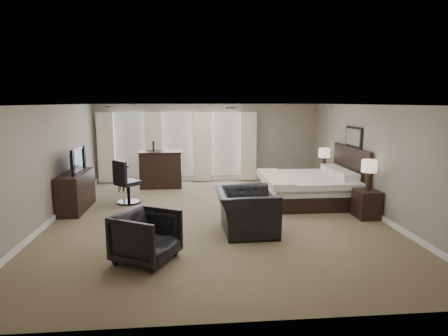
{
  "coord_description": "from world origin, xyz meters",
  "views": [
    {
      "loc": [
        -0.58,
        -8.4,
        2.66
      ],
      "look_at": [
        0.2,
        0.4,
        1.1
      ],
      "focal_mm": 30.0,
      "sensor_mm": 36.0,
      "label": 1
    }
  ],
  "objects": [
    {
      "name": "room",
      "position": [
        0.0,
        0.0,
        1.3
      ],
      "size": [
        7.6,
        8.6,
        2.64
      ],
      "color": "brown",
      "rests_on": "ground"
    },
    {
      "name": "window_bay",
      "position": [
        -1.0,
        4.11,
        1.2
      ],
      "size": [
        5.25,
        0.2,
        2.3
      ],
      "color": "silver",
      "rests_on": "room"
    },
    {
      "name": "bed",
      "position": [
        2.58,
        1.13,
        0.74
      ],
      "size": [
        2.33,
        2.23,
        1.48
      ],
      "primitive_type": "cube",
      "color": "silver",
      "rests_on": "ground"
    },
    {
      "name": "nightstand_near",
      "position": [
        3.47,
        -0.32,
        0.33
      ],
      "size": [
        0.49,
        0.6,
        0.65
      ],
      "primitive_type": "cube",
      "color": "black",
      "rests_on": "ground"
    },
    {
      "name": "nightstand_far",
      "position": [
        3.47,
        2.58,
        0.28
      ],
      "size": [
        0.42,
        0.52,
        0.56
      ],
      "primitive_type": "cube",
      "color": "black",
      "rests_on": "ground"
    },
    {
      "name": "lamp_near",
      "position": [
        3.47,
        -0.32,
        1.01
      ],
      "size": [
        0.34,
        0.34,
        0.71
      ],
      "primitive_type": "cube",
      "color": "beige",
      "rests_on": "nightstand_near"
    },
    {
      "name": "lamp_far",
      "position": [
        3.47,
        2.58,
        0.92
      ],
      "size": [
        0.35,
        0.35,
        0.71
      ],
      "primitive_type": "cube",
      "color": "beige",
      "rests_on": "nightstand_far"
    },
    {
      "name": "wall_art",
      "position": [
        3.7,
        1.13,
        1.75
      ],
      "size": [
        0.04,
        0.96,
        0.56
      ],
      "primitive_type": "cube",
      "color": "slate",
      "rests_on": "room"
    },
    {
      "name": "dresser",
      "position": [
        -3.45,
        0.96,
        0.47
      ],
      "size": [
        0.52,
        1.62,
        0.94
      ],
      "primitive_type": "cube",
      "color": "black",
      "rests_on": "ground"
    },
    {
      "name": "tv",
      "position": [
        -3.45,
        0.96,
        1.01
      ],
      "size": [
        0.62,
        1.08,
        0.14
      ],
      "primitive_type": "imported",
      "rotation": [
        0.0,
        0.0,
        1.57
      ],
      "color": "black",
      "rests_on": "dresser"
    },
    {
      "name": "armchair_near",
      "position": [
        0.52,
        -1.03,
        0.6
      ],
      "size": [
        0.93,
        1.39,
        1.19
      ],
      "primitive_type": "imported",
      "rotation": [
        0.0,
        0.0,
        1.6
      ],
      "color": "black",
      "rests_on": "ground"
    },
    {
      "name": "armchair_far",
      "position": [
        -1.35,
        -2.31,
        0.47
      ],
      "size": [
        1.19,
        1.21,
        0.94
      ],
      "primitive_type": "imported",
      "rotation": [
        0.0,
        0.0,
        1.08
      ],
      "color": "black",
      "rests_on": "ground"
    },
    {
      "name": "bar_counter",
      "position": [
        -1.53,
        3.29,
        0.58
      ],
      "size": [
        1.33,
        0.69,
        1.16
      ],
      "primitive_type": "cube",
      "color": "black",
      "rests_on": "ground"
    },
    {
      "name": "bar_stool_left",
      "position": [
        -2.63,
        2.86,
        0.4
      ],
      "size": [
        0.5,
        0.5,
        0.8
      ],
      "primitive_type": "cube",
      "rotation": [
        0.0,
        0.0,
        0.4
      ],
      "color": "black",
      "rests_on": "ground"
    },
    {
      "name": "bar_stool_right",
      "position": [
        -1.06,
        3.54,
        0.35
      ],
      "size": [
        0.44,
        0.44,
        0.71
      ],
      "primitive_type": "cube",
      "rotation": [
        0.0,
        0.0,
        0.37
      ],
      "color": "black",
      "rests_on": "ground"
    },
    {
      "name": "desk_chair",
      "position": [
        -2.25,
        1.45,
        0.59
      ],
      "size": [
        0.85,
        0.85,
        1.18
      ],
      "primitive_type": "cube",
      "rotation": [
        0.0,
        0.0,
        2.37
      ],
      "color": "black",
      "rests_on": "ground"
    }
  ]
}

